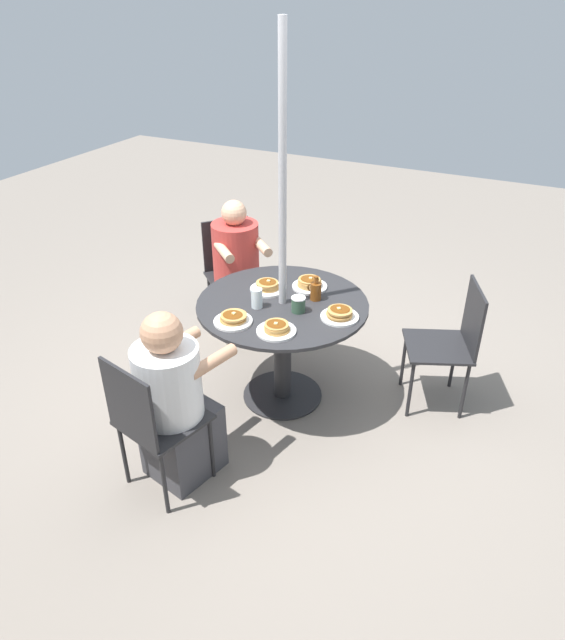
# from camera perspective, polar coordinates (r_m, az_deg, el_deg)

# --- Properties ---
(ground_plane) EXTENTS (12.00, 12.00, 0.00)m
(ground_plane) POSITION_cam_1_polar(r_m,az_deg,el_deg) (4.07, 0.00, -7.51)
(ground_plane) COLOR gray
(patio_table) EXTENTS (1.11, 1.11, 0.75)m
(patio_table) POSITION_cam_1_polar(r_m,az_deg,el_deg) (3.74, 0.00, -0.63)
(patio_table) COLOR #28282B
(patio_table) RESTS_ON ground
(umbrella_pole) EXTENTS (0.05, 0.05, 2.38)m
(umbrella_pole) POSITION_cam_1_polar(r_m,az_deg,el_deg) (3.46, 0.00, 8.17)
(umbrella_pole) COLOR #ADADB2
(umbrella_pole) RESTS_ON ground
(patio_chair_north) EXTENTS (0.58, 0.58, 0.89)m
(patio_chair_north) POSITION_cam_1_polar(r_m,az_deg,el_deg) (4.69, -5.15, 5.26)
(patio_chair_north) COLOR #232326
(patio_chair_north) RESTS_ON ground
(diner_north) EXTENTS (0.58, 0.57, 1.12)m
(diner_north) POSITION_cam_1_polar(r_m,az_deg,el_deg) (4.55, -4.49, 4.37)
(diner_north) COLOR gray
(diner_north) RESTS_ON ground
(patio_chair_east) EXTENTS (0.50, 0.50, 0.89)m
(patio_chair_east) POSITION_cam_1_polar(r_m,az_deg,el_deg) (3.16, -13.09, -9.59)
(patio_chair_east) COLOR #232326
(patio_chair_east) RESTS_ON ground
(diner_east) EXTENTS (0.46, 0.57, 1.09)m
(diner_east) POSITION_cam_1_polar(r_m,az_deg,el_deg) (3.25, -10.68, -8.37)
(diner_east) COLOR #3D3D42
(diner_east) RESTS_ON ground
(patio_chair_south) EXTENTS (0.54, 0.54, 0.89)m
(patio_chair_south) POSITION_cam_1_polar(r_m,az_deg,el_deg) (3.88, 16.57, -1.83)
(patio_chair_south) COLOR #232326
(patio_chair_south) RESTS_ON ground
(pancake_plate_a) EXTENTS (0.24, 0.24, 0.06)m
(pancake_plate_a) POSITION_cam_1_polar(r_m,az_deg,el_deg) (3.44, -4.97, 0.10)
(pancake_plate_a) COLOR white
(pancake_plate_a) RESTS_ON patio_table
(pancake_plate_b) EXTENTS (0.24, 0.24, 0.07)m
(pancake_plate_b) POSITION_cam_1_polar(r_m,az_deg,el_deg) (3.33, -0.61, -0.88)
(pancake_plate_b) COLOR white
(pancake_plate_b) RESTS_ON patio_table
(pancake_plate_c) EXTENTS (0.24, 0.24, 0.08)m
(pancake_plate_c) POSITION_cam_1_polar(r_m,az_deg,el_deg) (3.83, 2.73, 3.64)
(pancake_plate_c) COLOR white
(pancake_plate_c) RESTS_ON patio_table
(pancake_plate_d) EXTENTS (0.24, 0.24, 0.07)m
(pancake_plate_d) POSITION_cam_1_polar(r_m,az_deg,el_deg) (3.48, 5.74, 0.57)
(pancake_plate_d) COLOR white
(pancake_plate_d) RESTS_ON patio_table
(pancake_plate_e) EXTENTS (0.24, 0.24, 0.07)m
(pancake_plate_e) POSITION_cam_1_polar(r_m,az_deg,el_deg) (3.79, -1.49, 3.35)
(pancake_plate_e) COLOR white
(pancake_plate_e) RESTS_ON patio_table
(syrup_bottle) EXTENTS (0.09, 0.07, 0.16)m
(syrup_bottle) POSITION_cam_1_polar(r_m,az_deg,el_deg) (3.66, 3.33, 2.96)
(syrup_bottle) COLOR brown
(syrup_bottle) RESTS_ON patio_table
(coffee_cup) EXTENTS (0.09, 0.09, 0.10)m
(coffee_cup) POSITION_cam_1_polar(r_m,az_deg,el_deg) (3.53, 1.60, 1.57)
(coffee_cup) COLOR #33513D
(coffee_cup) RESTS_ON patio_table
(drinking_glass_a) EXTENTS (0.07, 0.07, 0.13)m
(drinking_glass_a) POSITION_cam_1_polar(r_m,az_deg,el_deg) (3.57, -2.58, 2.20)
(drinking_glass_a) COLOR silver
(drinking_glass_a) RESTS_ON patio_table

